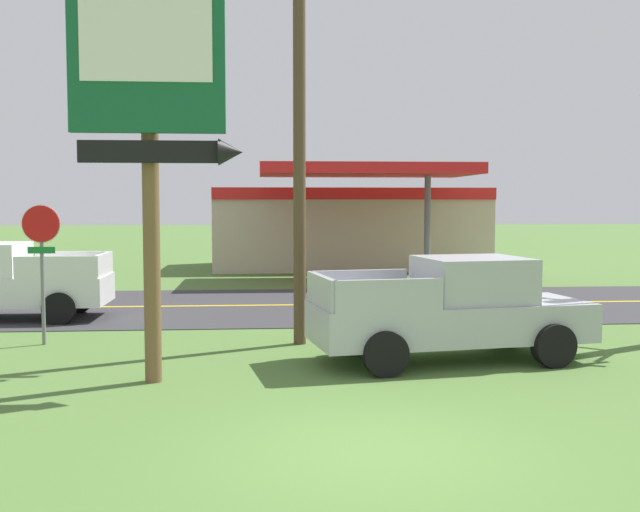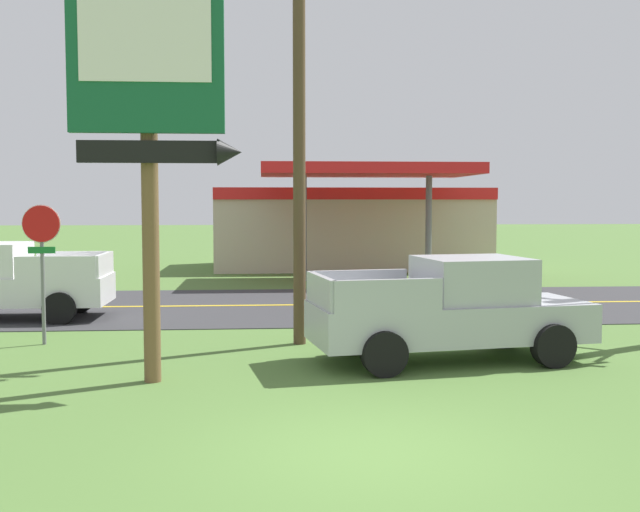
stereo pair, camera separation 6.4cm
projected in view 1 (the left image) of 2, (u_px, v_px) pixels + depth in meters
ground_plane at (371, 452)px, 9.16m from camera, size 180.00×180.00×0.00m
road_asphalt at (307, 305)px, 22.09m from camera, size 140.00×8.00×0.02m
road_centre_line at (307, 305)px, 22.09m from camera, size 126.00×0.20×0.01m
motel_sign at (152, 104)px, 12.31m from camera, size 2.77×0.54×6.79m
stop_sign at (42, 249)px, 15.91m from camera, size 0.80×0.08×2.95m
utility_pole at (299, 104)px, 15.80m from camera, size 1.73×0.26×9.49m
gas_station at (348, 225)px, 34.62m from camera, size 12.00×11.50×4.40m
pickup_silver_parked_on_lawn at (453, 310)px, 14.39m from camera, size 5.44×2.85×1.96m
pickup_white_on_road at (1, 282)px, 19.42m from camera, size 5.20×2.24×1.96m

